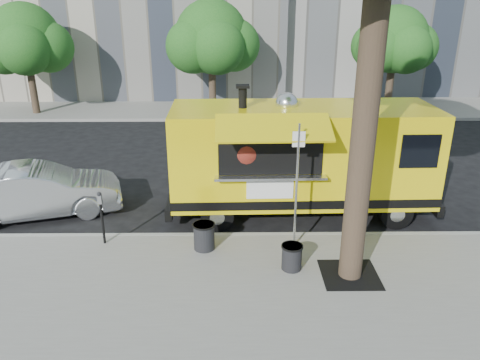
# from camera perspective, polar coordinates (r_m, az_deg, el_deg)

# --- Properties ---
(ground) EXTENTS (120.00, 120.00, 0.00)m
(ground) POSITION_cam_1_polar(r_m,az_deg,el_deg) (12.69, -1.29, -5.22)
(ground) COLOR black
(ground) RESTS_ON ground
(sidewalk) EXTENTS (60.00, 6.00, 0.15)m
(sidewalk) POSITION_cam_1_polar(r_m,az_deg,el_deg) (9.25, -1.56, -16.00)
(sidewalk) COLOR gray
(sidewalk) RESTS_ON ground
(curb) EXTENTS (60.00, 0.14, 0.16)m
(curb) POSITION_cam_1_polar(r_m,az_deg,el_deg) (11.83, -1.34, -6.92)
(curb) COLOR #999993
(curb) RESTS_ON ground
(far_sidewalk) EXTENTS (60.00, 5.00, 0.15)m
(far_sidewalk) POSITION_cam_1_polar(r_m,az_deg,el_deg) (25.47, -0.96, 8.71)
(far_sidewalk) COLOR gray
(far_sidewalk) RESTS_ON ground
(tree_well) EXTENTS (1.20, 1.20, 0.02)m
(tree_well) POSITION_cam_1_polar(r_m,az_deg,el_deg) (10.47, 13.20, -11.16)
(tree_well) COLOR black
(tree_well) RESTS_ON sidewalk
(far_tree_a) EXTENTS (3.42, 3.42, 5.36)m
(far_tree_a) POSITION_cam_1_polar(r_m,az_deg,el_deg) (25.80, -24.73, 15.34)
(far_tree_a) COLOR #33261C
(far_tree_a) RESTS_ON far_sidewalk
(far_tree_b) EXTENTS (3.60, 3.60, 5.50)m
(far_tree_b) POSITION_cam_1_polar(r_m,az_deg,el_deg) (24.14, -3.52, 17.00)
(far_tree_b) COLOR #33261C
(far_tree_b) RESTS_ON far_sidewalk
(far_tree_c) EXTENTS (3.24, 3.24, 5.21)m
(far_tree_c) POSITION_cam_1_polar(r_m,az_deg,el_deg) (25.07, 18.34, 15.91)
(far_tree_c) COLOR #33261C
(far_tree_c) RESTS_ON far_sidewalk
(sign_post) EXTENTS (0.28, 0.06, 3.00)m
(sign_post) POSITION_cam_1_polar(r_m,az_deg,el_deg) (10.61, 6.94, 0.02)
(sign_post) COLOR silver
(sign_post) RESTS_ON sidewalk
(parking_meter) EXTENTS (0.11, 0.11, 1.33)m
(parking_meter) POSITION_cam_1_polar(r_m,az_deg,el_deg) (11.49, -16.57, -3.73)
(parking_meter) COLOR black
(parking_meter) RESTS_ON sidewalk
(food_truck) EXTENTS (7.29, 3.47, 3.58)m
(food_truck) POSITION_cam_1_polar(r_m,az_deg,el_deg) (12.69, 7.37, 2.83)
(food_truck) COLOR yellow
(food_truck) RESTS_ON ground
(sedan) EXTENTS (4.63, 2.72, 1.44)m
(sedan) POSITION_cam_1_polar(r_m,az_deg,el_deg) (13.96, -23.38, -1.27)
(sedan) COLOR silver
(sedan) RESTS_ON ground
(trash_bin_left) EXTENTS (0.47, 0.47, 0.57)m
(trash_bin_left) POSITION_cam_1_polar(r_m,az_deg,el_deg) (10.32, 6.33, -9.23)
(trash_bin_left) COLOR black
(trash_bin_left) RESTS_ON sidewalk
(trash_bin_right) EXTENTS (0.53, 0.53, 0.64)m
(trash_bin_right) POSITION_cam_1_polar(r_m,az_deg,el_deg) (11.04, -4.40, -6.77)
(trash_bin_right) COLOR black
(trash_bin_right) RESTS_ON sidewalk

